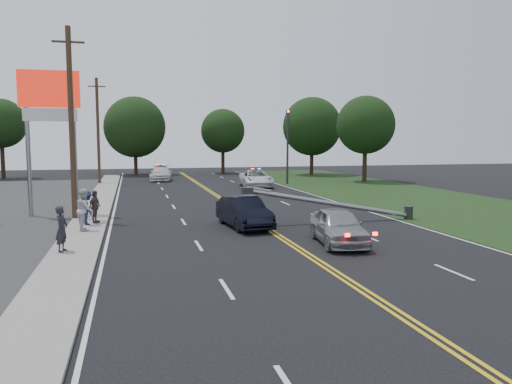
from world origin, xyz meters
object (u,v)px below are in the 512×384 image
object	(u,v)px
emergency_a	(256,179)
emergency_b	(161,173)
utility_pole_far	(98,131)
bystander_a	(62,229)
fallen_streetlight	(341,204)
utility_pole_mid	(71,123)
waiting_sedan	(338,226)
bystander_b	(85,209)
traffic_signal	(288,140)
crashed_sedan	(244,212)
bystander_c	(87,208)
pylon_sign	(50,107)
bystander_d	(95,207)

from	to	relation	value
emergency_a	emergency_b	distance (m)	12.21
utility_pole_far	bystander_a	size ratio (longest dim) A/B	5.88
fallen_streetlight	utility_pole_far	bearing A→B (deg)	117.24
utility_pole_mid	waiting_sedan	distance (m)	14.92
utility_pole_far	waiting_sedan	bearing A→B (deg)	-70.33
fallen_streetlight	bystander_b	bearing A→B (deg)	179.55
traffic_signal	crashed_sedan	size ratio (longest dim) A/B	1.57
bystander_c	utility_pole_mid	bearing A→B (deg)	-0.58
bystander_b	emergency_b	bearing A→B (deg)	-18.90
emergency_a	traffic_signal	bearing A→B (deg)	36.60
waiting_sedan	bystander_c	xyz separation A→B (m)	(-10.25, 6.62, 0.22)
utility_pole_mid	utility_pole_far	distance (m)	22.00
fallen_streetlight	emergency_a	bearing A→B (deg)	88.80
utility_pole_far	utility_pole_mid	bearing A→B (deg)	-90.00
utility_pole_mid	utility_pole_far	size ratio (longest dim) A/B	1.00
crashed_sedan	fallen_streetlight	bearing A→B (deg)	-3.39
pylon_sign	fallen_streetlight	world-z (taller)	pylon_sign
utility_pole_far	emergency_b	xyz separation A→B (m)	(5.94, 3.02, -4.34)
traffic_signal	utility_pole_mid	size ratio (longest dim) A/B	0.70
utility_pole_far	waiting_sedan	xyz separation A→B (m)	(11.08, -31.00, -4.35)
waiting_sedan	utility_pole_far	bearing A→B (deg)	118.01
bystander_a	bystander_d	xyz separation A→B (m)	(0.74, 6.37, -0.04)
emergency_b	bystander_b	world-z (taller)	bystander_b
emergency_b	bystander_b	bearing A→B (deg)	-94.13
pylon_sign	waiting_sedan	world-z (taller)	pylon_sign
bystander_d	pylon_sign	bearing A→B (deg)	57.04
emergency_a	bystander_c	size ratio (longest dim) A/B	3.31
waiting_sedan	bystander_c	distance (m)	12.21
fallen_streetlight	utility_pole_mid	bearing A→B (deg)	163.36
emergency_a	bystander_b	world-z (taller)	bystander_b
crashed_sedan	emergency_b	size ratio (longest dim) A/B	0.87
utility_pole_mid	crashed_sedan	bearing A→B (deg)	-27.68
crashed_sedan	waiting_sedan	world-z (taller)	crashed_sedan
crashed_sedan	utility_pole_mid	bearing A→B (deg)	145.65
utility_pole_mid	traffic_signal	bearing A→B (deg)	45.80
bystander_d	bystander_a	bearing A→B (deg)	-161.43
fallen_streetlight	bystander_d	size ratio (longest dim) A/B	5.74
waiting_sedan	bystander_d	size ratio (longest dim) A/B	2.63
utility_pole_far	waiting_sedan	size ratio (longest dim) A/B	2.33
waiting_sedan	bystander_d	xyz separation A→B (m)	(-9.93, 7.05, 0.20)
emergency_b	bystander_d	distance (m)	27.39
fallen_streetlight	utility_pole_mid	size ratio (longest dim) A/B	0.94
emergency_a	bystander_c	distance (m)	22.24
waiting_sedan	bystander_a	distance (m)	10.69
bystander_d	utility_pole_far	bearing A→B (deg)	27.96
traffic_signal	emergency_a	distance (m)	5.56
utility_pole_far	bystander_a	bearing A→B (deg)	-89.22
utility_pole_far	emergency_b	world-z (taller)	utility_pole_far
traffic_signal	emergency_a	xyz separation A→B (m)	(-3.70, -2.32, -3.45)
crashed_sedan	bystander_a	xyz separation A→B (m)	(-7.78, -4.02, 0.23)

